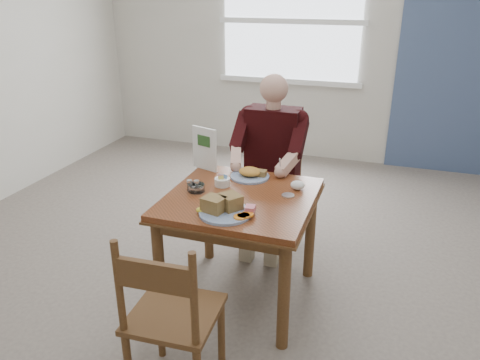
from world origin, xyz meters
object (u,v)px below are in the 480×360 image
(chair_far, at_px, (272,188))
(chair_near, at_px, (171,318))
(table, at_px, (240,211))
(near_plate, at_px, (225,207))
(far_plate, at_px, (251,174))
(diner, at_px, (271,152))

(chair_far, distance_m, chair_near, 1.70)
(table, height_order, near_plate, near_plate)
(near_plate, bearing_deg, far_plate, 92.46)
(chair_near, relative_size, far_plate, 3.54)
(diner, bearing_deg, chair_far, 90.01)
(chair_far, bearing_deg, near_plate, -90.29)
(far_plate, bearing_deg, chair_near, -91.01)
(near_plate, height_order, far_plate, near_plate)
(chair_far, relative_size, chair_near, 1.00)
(chair_near, xyz_separation_m, far_plate, (0.02, 1.20, 0.30))
(chair_far, distance_m, far_plate, 0.57)
(table, height_order, diner, diner)
(table, xyz_separation_m, chair_near, (-0.05, -0.90, -0.16))
(far_plate, bearing_deg, table, -84.45)
(near_plate, xyz_separation_m, far_plate, (-0.02, 0.57, -0.01))
(table, relative_size, far_plate, 3.42)
(table, relative_size, chair_far, 0.97)
(chair_far, relative_size, diner, 0.69)
(diner, bearing_deg, table, -90.00)
(chair_near, distance_m, diner, 1.64)
(chair_near, xyz_separation_m, near_plate, (0.05, 0.63, 0.31))
(table, distance_m, chair_near, 0.91)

